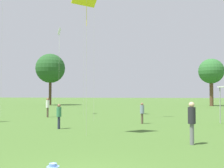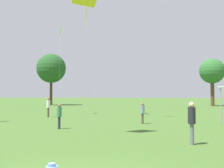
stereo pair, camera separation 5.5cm
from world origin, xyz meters
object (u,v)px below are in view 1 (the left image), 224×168
Objects in this scene: person_standing_0 at (48,105)px; distant_tree_0 at (50,68)px; person_standing_5 at (142,111)px; person_standing_2 at (59,114)px; person_standing_7 at (192,119)px; distant_tree_3 at (211,72)px; kite_5 at (59,35)px.

distant_tree_0 is (-10.47, 25.60, 6.18)m from person_standing_0.
person_standing_5 is 0.15× the size of distant_tree_0.
person_standing_2 is at bearing 135.65° from person_standing_5.
person_standing_2 is 0.84× the size of person_standing_7.
person_standing_7 is at bearing -59.34° from distant_tree_0.
distant_tree_3 is at bearing -47.74° from person_standing_2.
distant_tree_0 is at bearing -177.35° from distant_tree_3.
person_standing_0 is 0.20× the size of kite_5.
distant_tree_0 is 1.17× the size of distant_tree_3.
distant_tree_3 is (11.22, 31.04, 5.44)m from person_standing_5.
kite_5 is (-3.94, 10.28, 7.45)m from person_standing_2.
distant_tree_0 is (-22.15, 37.36, 6.17)m from person_standing_7.
person_standing_5 is 0.84× the size of person_standing_7.
kite_5 is at bearing 57.44° from person_standing_0.
person_standing_5 is at bearing -52.78° from person_standing_0.
person_standing_2 is 1.01× the size of person_standing_5.
distant_tree_3 is at bearing -29.93° from person_standing_7.
distant_tree_0 is at bearing 0.88° from person_standing_2.
person_standing_0 is 28.34m from distant_tree_0.
distant_tree_3 is at bearing 23.93° from person_standing_0.
person_standing_7 reaches higher than person_standing_5.
person_standing_7 is (11.68, -11.76, 0.01)m from person_standing_0.
kite_5 reaches higher than person_standing_2.
person_standing_7 is 19.72m from kite_5.
person_standing_0 reaches higher than person_standing_5.
person_standing_7 is 43.87m from distant_tree_0.
distant_tree_3 is (20.21, 24.52, -2.02)m from kite_5.
kite_5 is 25.45m from distant_tree_0.
person_standing_2 is 13.30m from kite_5.
person_standing_2 is 0.15× the size of distant_tree_0.
distant_tree_0 reaches higher than kite_5.
distant_tree_3 is (16.27, 34.80, 5.43)m from person_standing_2.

